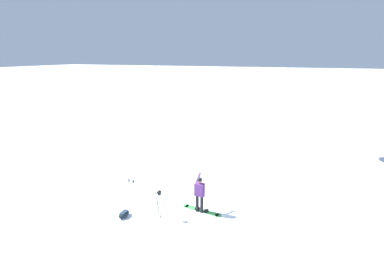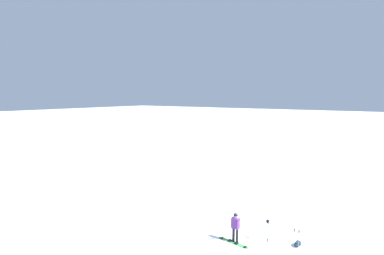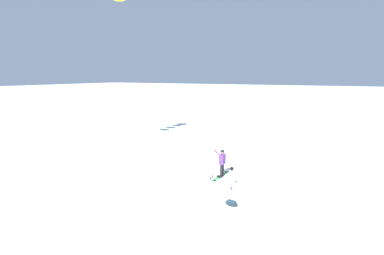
# 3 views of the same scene
# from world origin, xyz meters

# --- Properties ---
(ground_plane) EXTENTS (300.00, 300.00, 0.00)m
(ground_plane) POSITION_xyz_m (0.00, 0.00, 0.00)
(ground_plane) COLOR white
(snowboarder) EXTENTS (0.47, 0.65, 1.65)m
(snowboarder) POSITION_xyz_m (-0.27, -0.05, 0.99)
(snowboarder) COLOR black
(snowboarder) RESTS_ON ground_plane
(snowboard) EXTENTS (1.85, 0.49, 0.10)m
(snowboard) POSITION_xyz_m (-0.34, -0.15, 0.02)
(snowboard) COLOR #3F994C
(snowboard) RESTS_ON ground_plane
(gear_bag_large) EXTENTS (0.37, 0.60, 0.24)m
(gear_bag_large) POSITION_xyz_m (2.60, 1.44, 0.12)
(gear_bag_large) COLOR #192833
(gear_bag_large) RESTS_ON ground_plane
(camera_tripod) EXTENTS (0.58, 0.59, 1.23)m
(camera_tripod) POSITION_xyz_m (1.13, 0.95, 0.88)
(camera_tripod) COLOR #262628
(camera_tripod) RESTS_ON ground_plane
(ski_poles) EXTENTS (0.29, 0.20, 1.29)m
(ski_poles) POSITION_xyz_m (2.75, 0.53, 0.84)
(ski_poles) COLOR gray
(ski_poles) RESTS_ON ground_plane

